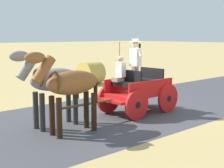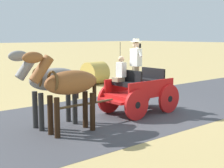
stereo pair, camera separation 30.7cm
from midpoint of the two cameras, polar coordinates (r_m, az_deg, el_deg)
ground_plane at (r=11.60m, az=2.82°, el=-4.46°), size 200.00×200.00×0.00m
road_surface at (r=11.60m, az=2.82°, el=-4.45°), size 5.54×160.00×0.01m
horse_drawn_carriage at (r=10.95m, az=3.58°, el=-0.90°), size 1.44×4.50×2.50m
horse_near_side at (r=8.62m, az=-8.49°, el=-0.12°), size 0.62×2.13×2.21m
horse_off_side at (r=9.33m, az=-11.40°, el=0.46°), size 0.57×2.13×2.21m
hay_bale at (r=17.44m, az=-4.25°, el=1.91°), size 1.31×1.22×1.20m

